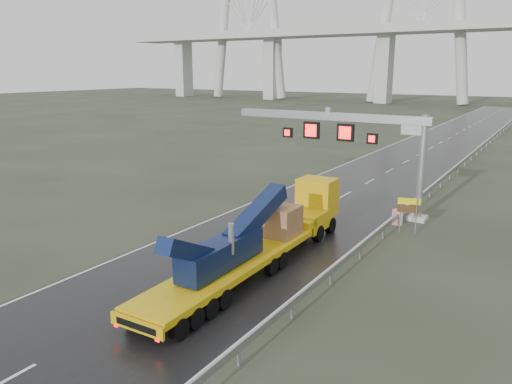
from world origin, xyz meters
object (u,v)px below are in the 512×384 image
Objects in this scene: sign_gantry at (355,134)px; exit_sign_pair at (409,209)px; striped_barrier at (397,217)px; heavy_haul_truck at (270,232)px.

exit_sign_pair is at bearing -33.70° from sign_gantry.
striped_barrier is at bearing 106.74° from exit_sign_pair.
sign_gantry is at bearing 127.35° from exit_sign_pair.
exit_sign_pair is (5.00, -3.33, -3.96)m from sign_gantry.
exit_sign_pair is 2.25× the size of striped_barrier.
heavy_haul_truck is 9.87m from exit_sign_pair.
sign_gantry reaches higher than heavy_haul_truck.
exit_sign_pair is at bearing -31.27° from striped_barrier.
striped_barrier is at bearing 66.79° from heavy_haul_truck.
heavy_haul_truck is 7.35× the size of exit_sign_pair.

